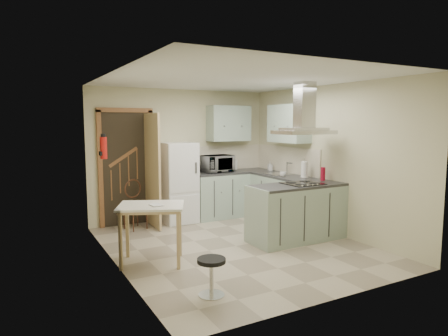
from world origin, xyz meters
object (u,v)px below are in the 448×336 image
stool (211,277)px  bentwood_chair (135,207)px  extractor_hood (304,132)px  fridge (178,183)px  drop_leaf_table (152,234)px  peninsula (297,212)px  microwave (217,164)px

stool → bentwood_chair: bearing=89.0°
extractor_hood → stool: size_ratio=2.15×
fridge → drop_leaf_table: 2.24m
extractor_hood → fridge: bearing=123.8°
extractor_hood → stool: bearing=-151.9°
fridge → peninsula: bearing=-58.3°
stool → extractor_hood: bearing=28.1°
stool → fridge: bearing=73.9°
peninsula → stool: size_ratio=3.70×
extractor_hood → microwave: extractor_hood is taller
drop_leaf_table → microwave: 2.83m
fridge → bentwood_chair: bearing=-173.2°
fridge → extractor_hood: bearing=-56.2°
bentwood_chair → microwave: microwave is taller
peninsula → bentwood_chair: bearing=138.1°
bentwood_chair → fridge: bearing=-11.4°
fridge → microwave: (0.83, 0.02, 0.31)m
stool → microwave: 3.74m
bentwood_chair → stool: (-0.05, -3.07, -0.19)m
microwave → bentwood_chair: bearing=177.4°
peninsula → drop_leaf_table: peninsula is taller
fridge → stool: size_ratio=3.58×
stool → peninsula: bearing=29.2°
extractor_hood → drop_leaf_table: 2.81m
peninsula → bentwood_chair: (-2.09, 1.88, -0.05)m
drop_leaf_table → stool: bearing=-54.9°
peninsula → microwave: microwave is taller
stool → microwave: microwave is taller
peninsula → drop_leaf_table: size_ratio=1.83×
bentwood_chair → microwave: 1.82m
microwave → extractor_hood: bearing=-82.7°
extractor_hood → bentwood_chair: extractor_hood is taller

